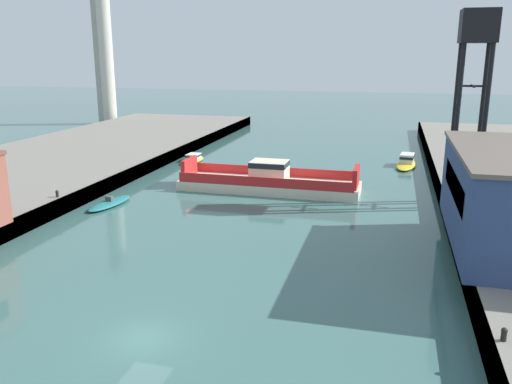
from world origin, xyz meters
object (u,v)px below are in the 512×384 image
(crane_tower, at_px, (476,49))
(smokestack_distant_a, at_px, (99,37))
(moored_boat_near_right, at_px, (193,159))
(moored_boat_mid_left, at_px, (110,203))
(moored_boat_near_left, at_px, (407,162))
(smokestack_distant_b, at_px, (105,45))
(chain_ferry, at_px, (269,181))

(crane_tower, height_order, smokestack_distant_a, smokestack_distant_a)
(moored_boat_near_right, bearing_deg, moored_boat_mid_left, -90.01)
(moored_boat_near_left, bearing_deg, moored_boat_mid_left, -136.96)
(moored_boat_mid_left, bearing_deg, smokestack_distant_a, 120.42)
(moored_boat_near_left, distance_m, smokestack_distant_b, 72.85)
(smokestack_distant_a, bearing_deg, chain_ferry, -44.69)
(crane_tower, bearing_deg, moored_boat_mid_left, -164.97)
(crane_tower, bearing_deg, smokestack_distant_a, 144.72)
(moored_boat_near_left, bearing_deg, moored_boat_near_right, -171.59)
(moored_boat_near_right, bearing_deg, smokestack_distant_a, 134.49)
(chain_ferry, relative_size, smokestack_distant_a, 0.58)
(chain_ferry, xyz_separation_m, smokestack_distant_b, (-48.16, 48.91, 16.23))
(chain_ferry, xyz_separation_m, smokestack_distant_a, (-49.71, 49.18, 17.79))
(smokestack_distant_b, bearing_deg, moored_boat_near_right, -46.59)
(chain_ferry, distance_m, moored_boat_near_left, 23.98)
(moored_boat_near_left, height_order, smokestack_distant_a, smokestack_distant_a)
(crane_tower, distance_m, smokestack_distant_a, 86.56)
(moored_boat_mid_left, bearing_deg, chain_ferry, 35.07)
(moored_boat_near_right, relative_size, crane_tower, 0.37)
(chain_ferry, relative_size, moored_boat_mid_left, 3.06)
(crane_tower, bearing_deg, moored_boat_near_right, 158.04)
(chain_ferry, xyz_separation_m, crane_tower, (20.91, -0.78, 14.76))
(moored_boat_near_right, distance_m, crane_tower, 41.43)
(chain_ferry, relative_size, moored_boat_near_right, 3.15)
(moored_boat_near_left, xyz_separation_m, smokestack_distant_a, (-65.43, 31.08, 18.21))
(moored_boat_near_right, xyz_separation_m, moored_boat_mid_left, (-0.01, -23.95, -0.16))
(moored_boat_near_right, bearing_deg, moored_boat_near_left, 8.41)
(chain_ferry, bearing_deg, moored_boat_near_right, 137.34)
(moored_boat_mid_left, relative_size, crane_tower, 0.38)
(chain_ferry, relative_size, moored_boat_near_left, 2.44)
(moored_boat_near_left, xyz_separation_m, moored_boat_near_right, (-30.47, -4.50, -0.22))
(smokestack_distant_b, bearing_deg, moored_boat_near_left, -25.75)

